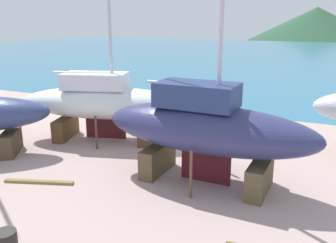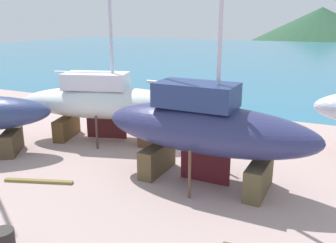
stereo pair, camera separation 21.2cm
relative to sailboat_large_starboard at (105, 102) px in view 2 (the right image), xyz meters
name	(u,v)px [view 2 (the right image)]	position (x,y,z in m)	size (l,w,h in m)	color
ground_plane	(143,176)	(4.53, -3.73, -2.27)	(49.96, 49.96, 0.00)	#B69992
sea_water	(296,56)	(4.53, 58.78, -2.27)	(170.14, 100.04, 0.01)	teal
headland_hill	(320,34)	(2.47, 186.46, -2.27)	(105.67, 105.67, 25.91)	#294F35
sailboat_large_starboard	(105,102)	(0.00, 0.00, 0.00)	(10.46, 5.77, 15.37)	brown
sailboat_far_slipway	(205,128)	(7.23, -3.13, 0.19)	(9.43, 3.50, 13.93)	brown
worker	(197,114)	(3.95, 4.72, -1.41)	(0.34, 0.49, 1.66)	orange
barrel_rust_near	(4,243)	(3.55, -10.56, -1.84)	(0.67, 0.67, 0.85)	black
barrel_blue_faded	(256,130)	(8.02, 3.95, -1.81)	(0.58, 0.58, 0.90)	#364868
timber_long_fore	(16,107)	(-11.17, 3.54, -2.20)	(2.75, 0.14, 0.12)	brown
timber_plank_far	(39,181)	(0.73, -6.27, -2.21)	(3.06, 0.22, 0.11)	olive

